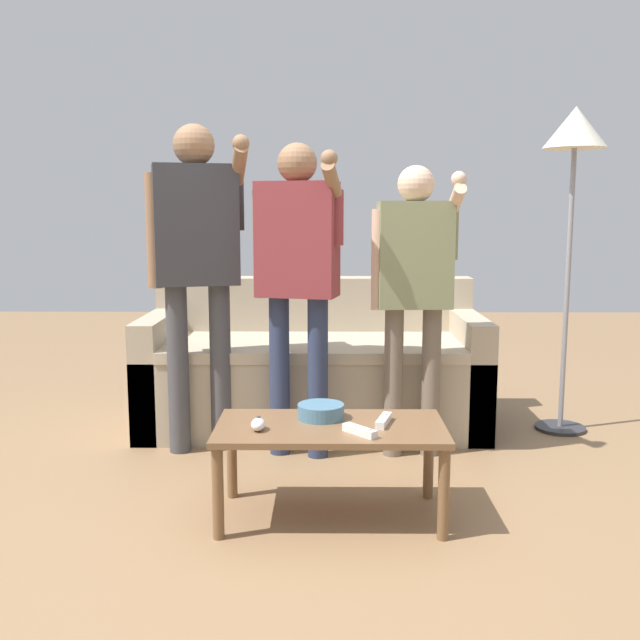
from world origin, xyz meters
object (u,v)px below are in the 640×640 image
Objects in this scene: coffee_table at (330,438)px; game_remote_nunchuk at (258,424)px; floor_lamp at (574,152)px; game_remote_wand_far at (384,420)px; game_remote_wand_near at (360,431)px; player_left at (197,249)px; player_center at (298,263)px; player_right at (414,276)px; couch at (314,372)px; snack_bowl at (321,411)px.

coffee_table is 10.38× the size of game_remote_nunchuk.
game_remote_wand_far is (-1.10, -1.17, -1.14)m from floor_lamp.
game_remote_wand_near is 0.17m from game_remote_wand_far.
player_left is at bearing -169.57° from floor_lamp.
game_remote_wand_far is at bearing -63.24° from player_center.
game_remote_nunchuk is 0.06× the size of player_center.
coffee_table is 0.51× the size of floor_lamp.
player_center reaches higher than player_right.
couch is 2.09× the size of coffee_table.
player_center is at bearing -179.23° from player_right.
game_remote_wand_far is (0.25, -0.08, -0.01)m from snack_bowl.
couch is 1.31m from coffee_table.
game_remote_nunchuk is (-0.28, -0.07, 0.08)m from coffee_table.
game_remote_wand_far is (0.10, 0.14, -0.00)m from game_remote_wand_near.
snack_bowl is 0.95m from player_right.
coffee_table is 0.30m from game_remote_nunchuk.
coffee_table is 0.59× the size of player_center.
player_right is 8.60× the size of game_remote_wand_far.
coffee_table is 1.04m from player_right.
game_remote_nunchuk is 0.50m from game_remote_wand_far.
coffee_table is at bearing 132.11° from game_remote_wand_near.
snack_bowl reaches higher than game_remote_nunchuk.
player_left is at bearing 128.85° from coffee_table.
floor_lamp is (1.59, 1.26, 1.13)m from game_remote_nunchuk.
player_left is at bearing 137.35° from game_remote_wand_far.
game_remote_nunchuk is 0.52× the size of game_remote_wand_far.
coffee_table is 6.36× the size of game_remote_wand_near.
snack_bowl is at bearing 124.72° from game_remote_wand_near.
game_remote_nunchuk is at bearing -98.53° from player_center.
game_remote_wand_far is (0.37, -0.74, -0.58)m from player_center.
couch is at bearing 103.23° from game_remote_wand_far.
floor_lamp is 1.97m from game_remote_wand_far.
couch is 1.07× the size of floor_lamp.
floor_lamp is 1.23× the size of player_right.
couch is at bearing 98.02° from game_remote_wand_near.
player_right is at bearing 61.33° from coffee_table.
player_center is 10.82× the size of game_remote_wand_near.
coffee_table is 2.15m from floor_lamp.
game_remote_wand_far is at bearing -42.65° from player_left.
game_remote_nunchuk is at bearing -165.79° from coffee_table.
player_center is at bearing 116.76° from game_remote_wand_far.
game_remote_wand_far is (-0.20, -0.74, -0.51)m from player_right.
player_left reaches higher than snack_bowl.
player_center is (-0.12, 0.66, 0.56)m from snack_bowl.
player_center is (-0.07, -0.56, 0.67)m from couch.
snack_bowl is 1.15m from player_left.
snack_bowl is at bearing -87.56° from couch.
player_center is at bearing 107.08° from game_remote_wand_near.
player_left is (-0.67, 0.83, 0.71)m from coffee_table.
player_left is at bearing -139.98° from couch.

